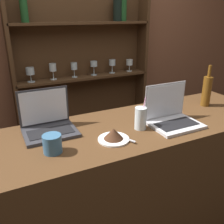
% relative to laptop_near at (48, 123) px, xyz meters
% --- Properties ---
extents(bar_counter, '(2.15, 0.62, 0.98)m').
position_rel_laptop_near_xyz_m(bar_counter, '(0.40, -0.15, -0.54)').
color(bar_counter, '#4C3019').
rests_on(bar_counter, ground_plane).
extents(back_wall, '(7.00, 0.06, 2.70)m').
position_rel_laptop_near_xyz_m(back_wall, '(0.40, 0.96, 0.32)').
color(back_wall, brown).
rests_on(back_wall, ground_plane).
extents(back_shelf, '(1.28, 0.18, 1.93)m').
position_rel_laptop_near_xyz_m(back_shelf, '(0.54, 0.88, -0.02)').
color(back_shelf, '#472D19').
rests_on(back_shelf, ground_plane).
extents(laptop_near, '(0.29, 0.23, 0.24)m').
position_rel_laptop_near_xyz_m(laptop_near, '(0.00, 0.00, 0.00)').
color(laptop_near, '#333338').
rests_on(laptop_near, bar_counter).
extents(laptop_far, '(0.30, 0.23, 0.24)m').
position_rel_laptop_near_xyz_m(laptop_far, '(0.71, -0.23, 0.00)').
color(laptop_far, silver).
rests_on(laptop_far, bar_counter).
extents(cake_plate, '(0.17, 0.18, 0.07)m').
position_rel_laptop_near_xyz_m(cake_plate, '(0.29, -0.27, -0.02)').
color(cake_plate, white).
rests_on(cake_plate, bar_counter).
extents(water_glass, '(0.07, 0.07, 0.19)m').
position_rel_laptop_near_xyz_m(water_glass, '(0.50, -0.21, 0.01)').
color(water_glass, silver).
rests_on(water_glass, bar_counter).
extents(wine_bottle_amber, '(0.07, 0.07, 0.30)m').
position_rel_laptop_near_xyz_m(wine_bottle_amber, '(1.14, -0.08, 0.06)').
color(wine_bottle_amber, brown).
rests_on(wine_bottle_amber, bar_counter).
extents(coffee_cup, '(0.09, 0.09, 0.09)m').
position_rel_laptop_near_xyz_m(coffee_cup, '(-0.04, -0.24, -0.01)').
color(coffee_cup, '#38668C').
rests_on(coffee_cup, bar_counter).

